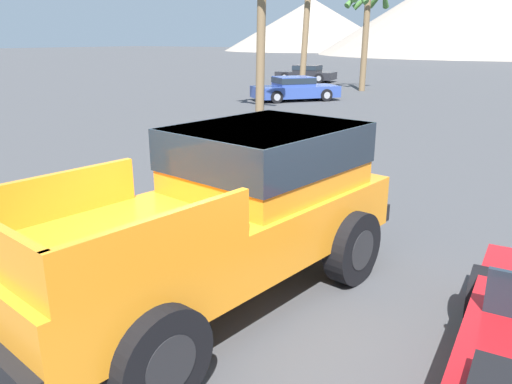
% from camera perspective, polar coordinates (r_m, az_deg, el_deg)
% --- Properties ---
extents(ground_plane, '(320.00, 320.00, 0.00)m').
position_cam_1_polar(ground_plane, '(6.29, -0.69, -11.73)').
color(ground_plane, '#424244').
extents(orange_pickup_truck, '(2.91, 5.48, 2.01)m').
position_cam_1_polar(orange_pickup_truck, '(5.97, -2.80, -1.36)').
color(orange_pickup_truck, orange).
rests_on(orange_pickup_truck, ground_plane).
extents(parked_car_dark, '(4.42, 2.33, 1.18)m').
position_cam_1_polar(parked_car_dark, '(37.88, 5.77, 13.36)').
color(parked_car_dark, '#232328').
rests_on(parked_car_dark, ground_plane).
extents(parked_car_blue, '(4.11, 4.44, 1.20)m').
position_cam_1_polar(parked_car_blue, '(26.03, 4.45, 11.72)').
color(parked_car_blue, '#334C9E').
rests_on(parked_car_blue, ground_plane).
extents(palm_tree_tall, '(2.71, 2.57, 6.95)m').
position_cam_1_polar(palm_tree_tall, '(31.34, 5.57, 21.04)').
color(palm_tree_tall, brown).
rests_on(palm_tree_tall, ground_plane).
extents(palm_tree_leaning, '(2.72, 2.70, 6.23)m').
position_cam_1_polar(palm_tree_leaning, '(31.61, 12.59, 19.72)').
color(palm_tree_leaning, brown).
rests_on(palm_tree_leaning, ground_plane).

